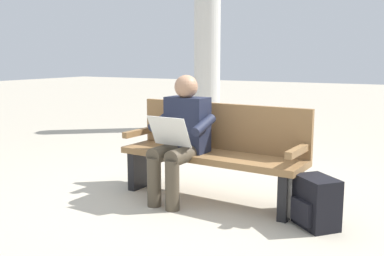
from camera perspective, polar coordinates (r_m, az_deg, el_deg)
name	(u,v)px	position (r m, az deg, el deg)	size (l,w,h in m)	color
ground_plane	(210,199)	(4.26, 2.34, -9.17)	(40.00, 40.00, 0.00)	#B7AD99
bench_near	(214,151)	(4.20, 2.87, -2.95)	(1.83, 0.59, 0.90)	olive
person_seated	(181,135)	(4.09, -1.46, -0.86)	(0.59, 0.59, 1.18)	#1E2338
backpack	(316,203)	(3.66, 15.79, -9.32)	(0.42, 0.41, 0.41)	black
support_pillar	(207,43)	(8.29, 1.99, 11.04)	(0.49, 0.49, 3.22)	beige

